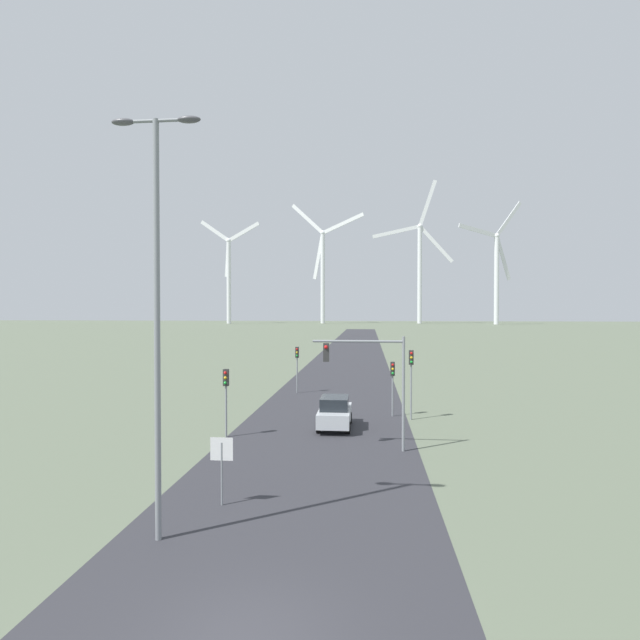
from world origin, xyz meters
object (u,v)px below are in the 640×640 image
(stop_sign_near, at_px, (222,458))
(traffic_light_post_mid_right, at_px, (411,369))
(wind_turbine_left, at_px, (323,266))
(streetlamp, at_px, (157,286))
(traffic_light_post_near_left, at_px, (226,387))
(traffic_light_post_mid_left, at_px, (297,359))
(wind_turbine_center, at_px, (420,263))
(car_approaching, at_px, (335,412))
(wind_turbine_far_left, at_px, (229,272))
(wind_turbine_right, at_px, (497,268))
(traffic_light_mast_overhead, at_px, (370,369))
(traffic_light_post_near_right, at_px, (393,376))

(stop_sign_near, distance_m, traffic_light_post_mid_right, 16.38)
(traffic_light_post_mid_right, xyz_separation_m, wind_turbine_left, (-25.69, 222.17, 25.97))
(streetlamp, bearing_deg, traffic_light_post_near_left, 96.67)
(traffic_light_post_mid_left, relative_size, wind_turbine_center, 0.05)
(car_approaching, height_order, wind_turbine_far_left, wind_turbine_far_left)
(stop_sign_near, relative_size, wind_turbine_right, 0.04)
(streetlamp, xyz_separation_m, traffic_light_post_near_left, (-1.39, 11.85, -4.83))
(traffic_light_post_mid_left, bearing_deg, streetlamp, -90.86)
(streetlamp, distance_m, traffic_light_post_near_left, 12.87)
(streetlamp, distance_m, stop_sign_near, 6.55)
(wind_turbine_center, bearing_deg, traffic_light_mast_overhead, -96.36)
(traffic_light_post_mid_right, bearing_deg, wind_turbine_left, 96.60)
(traffic_light_post_near_right, xyz_separation_m, car_approaching, (-3.47, -3.54, -1.66))
(wind_turbine_left, relative_size, wind_turbine_right, 1.06)
(wind_turbine_far_left, xyz_separation_m, wind_turbine_right, (130.49, -2.92, 0.61))
(traffic_light_post_near_left, relative_size, traffic_light_mast_overhead, 0.66)
(traffic_light_post_mid_right, height_order, wind_turbine_right, wind_turbine_right)
(traffic_light_post_mid_right, xyz_separation_m, car_approaching, (-4.57, -2.65, -2.25))
(wind_turbine_center, bearing_deg, stop_sign_near, -97.39)
(wind_turbine_far_left, bearing_deg, traffic_light_post_near_left, -74.17)
(traffic_light_post_near_right, relative_size, wind_turbine_right, 0.06)
(traffic_light_post_mid_left, bearing_deg, wind_turbine_center, 81.62)
(traffic_light_post_near_left, relative_size, traffic_light_post_mid_left, 0.96)
(traffic_light_post_near_right, distance_m, traffic_light_mast_overhead, 8.19)
(stop_sign_near, bearing_deg, traffic_light_post_mid_right, 61.69)
(stop_sign_near, height_order, traffic_light_post_mid_right, traffic_light_post_mid_right)
(wind_turbine_left, xyz_separation_m, wind_turbine_right, (83.57, -10.32, -2.55))
(traffic_light_post_near_right, bearing_deg, stop_sign_near, -113.52)
(car_approaching, height_order, wind_turbine_center, wind_turbine_center)
(wind_turbine_left, bearing_deg, car_approaching, -84.63)
(traffic_light_post_near_right, distance_m, wind_turbine_right, 220.36)
(traffic_light_post_near_left, bearing_deg, streetlamp, -83.33)
(wind_turbine_left, relative_size, wind_turbine_center, 0.86)
(stop_sign_near, bearing_deg, traffic_light_post_near_left, 105.32)
(stop_sign_near, xyz_separation_m, car_approaching, (3.17, 11.72, -0.75))
(traffic_light_post_mid_left, distance_m, wind_turbine_center, 220.13)
(traffic_light_mast_overhead, relative_size, wind_turbine_center, 0.08)
(car_approaching, distance_m, wind_turbine_far_left, 229.19)
(stop_sign_near, distance_m, wind_turbine_right, 236.85)
(stop_sign_near, bearing_deg, traffic_light_post_mid_left, 91.76)
(car_approaching, height_order, wind_turbine_left, wind_turbine_left)
(wind_turbine_far_left, xyz_separation_m, wind_turbine_left, (46.92, 7.40, 3.16))
(traffic_light_post_mid_right, height_order, car_approaching, traffic_light_post_mid_right)
(traffic_light_post_near_left, distance_m, traffic_light_post_near_right, 11.01)
(traffic_light_post_near_left, distance_m, wind_turbine_right, 228.77)
(traffic_light_post_near_left, relative_size, wind_turbine_right, 0.06)
(wind_turbine_left, height_order, wind_turbine_right, wind_turbine_left)
(traffic_light_post_near_left, relative_size, wind_turbine_left, 0.06)
(traffic_light_post_mid_right, bearing_deg, streetlamp, -117.40)
(car_approaching, relative_size, wind_turbine_center, 0.06)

